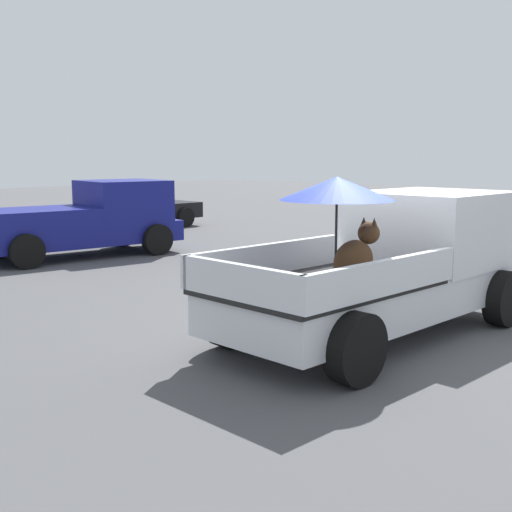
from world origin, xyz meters
name	(u,v)px	position (x,y,z in m)	size (l,w,h in m)	color
ground_plane	(374,336)	(0.00, 0.00, 0.00)	(80.00, 80.00, 0.00)	#4C4C4F
pickup_truck_main	(395,261)	(0.43, -0.05, 0.98)	(5.21, 2.66, 2.18)	black
pickup_truck_red	(87,220)	(1.86, 8.94, 0.87)	(5.07, 2.94, 1.80)	black
parked_sedan_far	(135,206)	(6.52, 12.68, 0.74)	(4.45, 2.29, 1.33)	black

